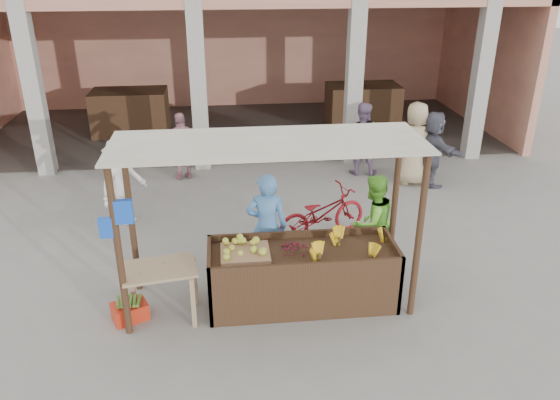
{
  "coord_description": "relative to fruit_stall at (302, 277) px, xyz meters",
  "views": [
    {
      "loc": [
        -0.52,
        -6.46,
        4.53
      ],
      "look_at": [
        0.32,
        1.2,
        1.06
      ],
      "focal_mm": 35.0,
      "sensor_mm": 36.0,
      "label": 1
    }
  ],
  "objects": [
    {
      "name": "shopper_b",
      "position": [
        -1.89,
        4.96,
        0.39
      ],
      "size": [
        1.04,
        0.77,
        1.59
      ],
      "primitive_type": "imported",
      "rotation": [
        0.0,
        0.0,
        3.48
      ],
      "color": "#C4828F",
      "rests_on": "ground"
    },
    {
      "name": "ground",
      "position": [
        -0.5,
        0.0,
        -0.4
      ],
      "size": [
        60.0,
        60.0,
        0.0
      ],
      "primitive_type": "plane",
      "color": "slate",
      "rests_on": "ground"
    },
    {
      "name": "shopper_a",
      "position": [
        -2.83,
        2.87,
        0.48
      ],
      "size": [
        1.12,
        1.25,
        1.77
      ],
      "primitive_type": "imported",
      "rotation": [
        0.0,
        0.0,
        0.96
      ],
      "color": "silver",
      "rests_on": "ground"
    },
    {
      "name": "papaya_pile",
      "position": [
        -1.93,
        -0.15,
        0.47
      ],
      "size": [
        0.68,
        0.39,
        0.19
      ],
      "primitive_type": null,
      "color": "#52862C",
      "rests_on": "side_table"
    },
    {
      "name": "melon_tray",
      "position": [
        -0.79,
        0.01,
        0.49
      ],
      "size": [
        0.66,
        0.57,
        0.18
      ],
      "color": "tan",
      "rests_on": "fruit_stall"
    },
    {
      "name": "banana_heap",
      "position": [
        0.68,
        -0.02,
        0.51
      ],
      "size": [
        1.21,
        0.66,
        0.22
      ],
      "primitive_type": null,
      "color": "yellow",
      "rests_on": "fruit_stall"
    },
    {
      "name": "vendor_blue",
      "position": [
        -0.43,
        0.74,
        0.5
      ],
      "size": [
        0.72,
        0.56,
        1.8
      ],
      "primitive_type": "imported",
      "rotation": [
        0.0,
        0.0,
        3.04
      ],
      "color": "#528FD3",
      "rests_on": "ground"
    },
    {
      "name": "motorcycle",
      "position": [
        0.63,
        1.91,
        0.07
      ],
      "size": [
        1.24,
        1.89,
        0.93
      ],
      "primitive_type": "imported",
      "rotation": [
        0.0,
        0.0,
        1.95
      ],
      "color": "maroon",
      "rests_on": "ground"
    },
    {
      "name": "fruit_stall",
      "position": [
        0.0,
        0.0,
        0.0
      ],
      "size": [
        2.6,
        0.95,
        0.8
      ],
      "primitive_type": "cube",
      "color": "#482B1C",
      "rests_on": "ground"
    },
    {
      "name": "shopper_f",
      "position": [
        2.03,
        4.84,
        0.49
      ],
      "size": [
        0.96,
        0.68,
        1.78
      ],
      "primitive_type": "imported",
      "rotation": [
        0.0,
        0.0,
        2.92
      ],
      "color": "gray",
      "rests_on": "ground"
    },
    {
      "name": "side_table",
      "position": [
        -1.93,
        -0.15,
        0.24
      ],
      "size": [
        1.05,
        0.78,
        0.77
      ],
      "rotation": [
        0.0,
        0.0,
        0.16
      ],
      "color": "#A18361",
      "rests_on": "ground"
    },
    {
      "name": "stall_awning",
      "position": [
        -0.51,
        0.06,
        1.58
      ],
      "size": [
        4.09,
        1.35,
        2.39
      ],
      "color": "#482B1C",
      "rests_on": "ground"
    },
    {
      "name": "berry_heap",
      "position": [
        -0.09,
        0.05,
        0.47
      ],
      "size": [
        0.46,
        0.38,
        0.15
      ],
      "primitive_type": "ellipsoid",
      "color": "maroon",
      "rests_on": "fruit_stall"
    },
    {
      "name": "vendor_green",
      "position": [
        1.2,
        0.82,
        0.42
      ],
      "size": [
        0.91,
        0.76,
        1.65
      ],
      "primitive_type": "imported",
      "rotation": [
        0.0,
        0.0,
        3.59
      ],
      "color": "#79D83D",
      "rests_on": "ground"
    },
    {
      "name": "shopper_c",
      "position": [
        3.01,
        4.15,
        0.59
      ],
      "size": [
        1.0,
        0.7,
        1.97
      ],
      "primitive_type": "imported",
      "rotation": [
        0.0,
        0.0,
        3.06
      ],
      "color": "tan",
      "rests_on": "ground"
    },
    {
      "name": "plantain_bundle",
      "position": [
        -2.38,
        -0.15,
        -0.13
      ],
      "size": [
        0.37,
        0.26,
        0.07
      ],
      "primitive_type": null,
      "color": "#54802E",
      "rests_on": "red_crate"
    },
    {
      "name": "red_crate",
      "position": [
        -2.38,
        -0.15,
        -0.28
      ],
      "size": [
        0.55,
        0.48,
        0.24
      ],
      "primitive_type": "cube",
      "rotation": [
        0.0,
        0.0,
        0.42
      ],
      "color": "red",
      "rests_on": "ground"
    },
    {
      "name": "market_building",
      "position": [
        -0.45,
        8.93,
        2.3
      ],
      "size": [
        14.4,
        6.4,
        4.2
      ],
      "color": "tan",
      "rests_on": "ground"
    },
    {
      "name": "shopper_d",
      "position": [
        3.36,
        4.04,
        0.45
      ],
      "size": [
        1.04,
        1.69,
        1.7
      ],
      "primitive_type": "imported",
      "rotation": [
        0.0,
        0.0,
        1.84
      ],
      "color": "#51515E",
      "rests_on": "ground"
    },
    {
      "name": "produce_sacks",
      "position": [
        2.18,
        5.53,
        -0.11
      ],
      "size": [
        0.97,
        0.72,
        0.59
      ],
      "color": "maroon",
      "rests_on": "ground"
    }
  ]
}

